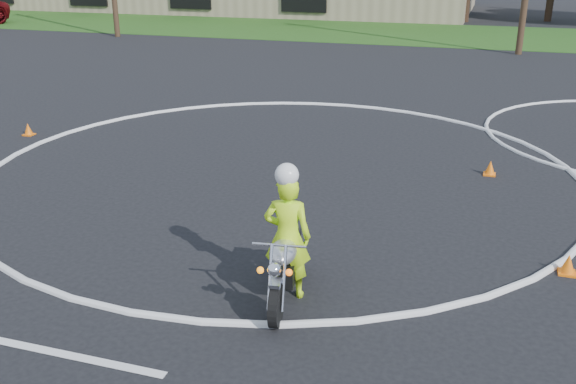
% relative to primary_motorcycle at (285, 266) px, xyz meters
% --- Properties ---
extents(ground, '(120.00, 120.00, 0.00)m').
position_rel_primary_motorcycle_xyz_m(ground, '(-1.73, 2.06, -0.48)').
color(ground, black).
rests_on(ground, ground).
extents(grass_strip, '(120.00, 10.00, 0.02)m').
position_rel_primary_motorcycle_xyz_m(grass_strip, '(-1.73, 29.06, -0.47)').
color(grass_strip, '#1E4714').
rests_on(grass_strip, ground).
extents(course_markings, '(19.05, 19.05, 0.12)m').
position_rel_primary_motorcycle_xyz_m(course_markings, '(0.44, 6.42, -0.48)').
color(course_markings, silver).
rests_on(course_markings, ground).
extents(primary_motorcycle, '(0.66, 1.89, 1.00)m').
position_rel_primary_motorcycle_xyz_m(primary_motorcycle, '(0.00, 0.00, 0.00)').
color(primary_motorcycle, black).
rests_on(primary_motorcycle, ground).
extents(rider_primary_grp, '(0.66, 0.49, 1.85)m').
position_rel_primary_motorcycle_xyz_m(rider_primary_grp, '(-0.01, 0.13, 0.41)').
color(rider_primary_grp, '#C4FF1A').
rests_on(rider_primary_grp, ground).
extents(traffic_cones, '(21.58, 13.35, 0.30)m').
position_rel_primary_motorcycle_xyz_m(traffic_cones, '(3.28, 5.51, -0.35)').
color(traffic_cones, orange).
rests_on(traffic_cones, ground).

